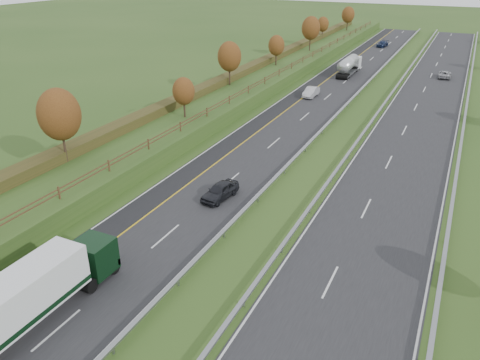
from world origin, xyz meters
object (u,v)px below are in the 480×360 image
Objects in this scene: road_tanker at (349,65)px; box_lorry at (8,312)px; car_silver_mid at (311,92)px; car_oncoming at (445,74)px; car_dark_near at (220,191)px; car_small_far at (382,44)px.

box_lorry is at bearing -90.35° from road_tanker.
car_oncoming is at bearing 52.64° from car_silver_mid.
car_dark_near is (2.36, 21.78, -1.51)m from box_lorry.
road_tanker is (0.49, 79.84, -0.47)m from box_lorry.
box_lorry is 3.30× the size of car_small_far.
box_lorry is at bearing 75.96° from car_oncoming.
car_silver_mid is at bearing -85.46° from car_small_far.
box_lorry reaches higher than car_silver_mid.
box_lorry is 21.96m from car_dark_near.
car_silver_mid is 0.96× the size of car_small_far.
box_lorry is 3.45× the size of car_silver_mid.
car_small_far is (-1.73, 93.46, -0.06)m from car_dark_near.
box_lorry reaches higher than car_small_far.
car_dark_near is at bearing 74.03° from car_oncoming.
road_tanker is at bearing -83.86° from car_small_far.
road_tanker is at bearing 99.61° from car_dark_near.
road_tanker is at bearing 89.65° from box_lorry.
car_small_far is at bearing -62.63° from car_oncoming.
car_small_far is (0.14, 35.39, -1.11)m from road_tanker.
box_lorry reaches higher than car_oncoming.
car_dark_near is at bearing -82.58° from car_small_far.
road_tanker is 2.36× the size of car_oncoming.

